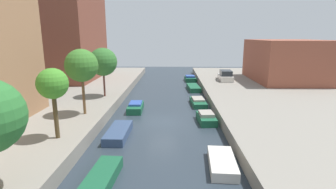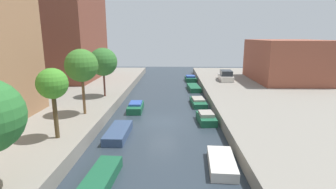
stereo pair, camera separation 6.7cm
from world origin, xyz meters
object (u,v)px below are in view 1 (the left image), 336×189
apartment_tower_far (61,11)px  street_tree_2 (81,66)px  moored_boat_right_4 (193,88)px  moored_boat_left_2 (119,133)px  moored_boat_right_3 (198,102)px  moored_boat_right_5 (190,79)px  moored_boat_right_1 (222,163)px  parked_car (225,76)px  street_tree_1 (53,85)px  low_block_right (288,60)px  moored_boat_right_2 (206,118)px  moored_boat_left_3 (136,107)px  moored_boat_left_1 (102,178)px  street_tree_3 (103,62)px

apartment_tower_far → street_tree_2: 21.81m
apartment_tower_far → moored_boat_right_4: (19.83, -3.86, -10.94)m
apartment_tower_far → moored_boat_left_2: (12.72, -21.45, -10.95)m
moored_boat_right_3 → moored_boat_right_5: 15.48m
moored_boat_left_2 → moored_boat_right_1: moored_boat_left_2 is taller
parked_car → apartment_tower_far: bearing=176.9°
street_tree_1 → moored_boat_right_5: 29.96m
parked_car → low_block_right: bearing=0.9°
moored_boat_right_2 → moored_boat_right_4: bearing=90.4°
moored_boat_left_3 → moored_boat_right_2: (6.89, -3.47, 0.01)m
low_block_right → moored_boat_left_3: low_block_right is taller
moored_boat_left_2 → moored_boat_right_2: moored_boat_right_2 is taller
moored_boat_left_2 → moored_boat_right_4: bearing=68.0°
moored_boat_left_1 → moored_boat_right_3: size_ratio=0.99×
apartment_tower_far → street_tree_2: (9.27, -18.78, -6.08)m
low_block_right → moored_boat_right_3: bearing=-143.0°
parked_car → moored_boat_left_2: bearing=-121.0°
low_block_right → moored_boat_left_1: (-20.81, -26.71, -3.68)m
moored_boat_left_2 → moored_boat_right_2: (7.20, 3.55, 0.08)m
street_tree_3 → moored_boat_right_2: size_ratio=1.70×
low_block_right → moored_boat_left_1: size_ratio=3.23×
moored_boat_left_3 → moored_boat_right_5: moored_boat_right_5 is taller
parked_car → moored_boat_left_1: 29.03m
street_tree_3 → moored_boat_right_4: size_ratio=1.22×
apartment_tower_far → moored_boat_right_3: apartment_tower_far is taller
moored_boat_left_1 → moored_boat_left_3: moored_boat_left_3 is taller
moored_boat_right_4 → street_tree_2: bearing=-125.3°
apartment_tower_far → moored_boat_left_2: bearing=-59.3°
moored_boat_right_1 → moored_boat_right_3: 14.15m
low_block_right → parked_car: 9.48m
moored_boat_left_3 → moored_boat_right_1: size_ratio=0.95×
moored_boat_left_1 → moored_boat_right_1: 6.91m
street_tree_2 → moored_boat_right_1: bearing=-34.6°
moored_boat_right_1 → moored_boat_right_4: 22.23m
low_block_right → street_tree_2: bearing=-144.6°
apartment_tower_far → moored_boat_right_2: bearing=-41.9°
moored_boat_right_5 → moored_boat_right_1: bearing=-89.9°
street_tree_3 → moored_boat_right_2: bearing=-28.4°
apartment_tower_far → low_block_right: bearing=-2.0°
street_tree_1 → moored_boat_right_2: bearing=30.5°
parked_car → moored_boat_right_4: bearing=-153.2°
moored_boat_left_2 → moored_boat_right_1: (7.13, -4.64, -0.03)m
moored_boat_left_3 → moored_boat_right_1: (6.82, -11.65, -0.10)m
street_tree_2 → moored_boat_right_3: street_tree_2 is taller
street_tree_1 → parked_car: (15.55, 22.84, -2.97)m
moored_boat_left_3 → moored_boat_right_5: 19.22m
moored_boat_left_2 → moored_boat_right_1: bearing=-33.0°
moored_boat_left_1 → street_tree_3: bearing=104.0°
moored_boat_left_1 → moored_boat_right_5: (6.63, 31.45, 0.09)m
apartment_tower_far → moored_boat_right_1: (19.86, -26.09, -10.97)m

